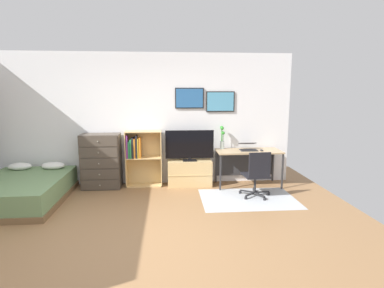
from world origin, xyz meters
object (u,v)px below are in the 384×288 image
(bookshelf, at_px, (140,154))
(television, at_px, (190,145))
(dresser, at_px, (101,161))
(laptop, at_px, (248,147))
(bamboo_vase, at_px, (222,138))
(bed, at_px, (22,190))
(computer_mouse, at_px, (262,150))
(office_chair, at_px, (257,173))
(tv_stand, at_px, (190,173))
(desk, at_px, (247,156))

(bookshelf, relative_size, television, 1.16)
(dresser, height_order, laptop, dresser)
(laptop, height_order, bamboo_vase, bamboo_vase)
(dresser, distance_m, television, 1.80)
(bed, bearing_deg, computer_mouse, 6.51)
(office_chair, bearing_deg, bamboo_vase, 112.23)
(bookshelf, bearing_deg, tv_stand, -3.13)
(office_chair, xyz_separation_m, bamboo_vase, (-0.48, 0.95, 0.51))
(bookshelf, xyz_separation_m, desk, (2.20, -0.08, -0.05))
(bookshelf, xyz_separation_m, laptop, (2.20, -0.11, 0.14))
(bookshelf, distance_m, computer_mouse, 2.46)
(dresser, bearing_deg, bookshelf, 5.24)
(bed, height_order, tv_stand, bed)
(laptop, height_order, computer_mouse, laptop)
(laptop, bearing_deg, desk, 81.11)
(laptop, distance_m, bamboo_vase, 0.56)
(television, distance_m, computer_mouse, 1.45)
(laptop, bearing_deg, bookshelf, 176.79)
(tv_stand, xyz_separation_m, bamboo_vase, (0.69, 0.11, 0.70))
(desk, height_order, office_chair, office_chair)
(bookshelf, distance_m, laptop, 2.21)
(desk, height_order, computer_mouse, computer_mouse)
(television, height_order, bamboo_vase, bamboo_vase)
(bookshelf, bearing_deg, bed, -157.63)
(bookshelf, distance_m, office_chair, 2.36)
(dresser, distance_m, office_chair, 3.06)
(dresser, height_order, desk, dresser)
(desk, distance_m, bamboo_vase, 0.64)
(bookshelf, relative_size, laptop, 3.02)
(dresser, relative_size, tv_stand, 1.22)
(bed, relative_size, computer_mouse, 18.72)
(television, relative_size, desk, 0.75)
(dresser, xyz_separation_m, bookshelf, (0.76, 0.07, 0.11))
(bed, relative_size, tv_stand, 2.17)
(television, bearing_deg, bed, -166.11)
(office_chair, distance_m, bamboo_vase, 1.18)
(bookshelf, height_order, bamboo_vase, bamboo_vase)
(television, xyz_separation_m, laptop, (1.19, -0.04, -0.04))
(office_chair, bearing_deg, dresser, 159.70)
(television, bearing_deg, desk, -0.18)
(bookshelf, bearing_deg, desk, -2.11)
(television, bearing_deg, bamboo_vase, 10.52)
(bed, relative_size, desk, 1.49)
(television, distance_m, laptop, 1.19)
(tv_stand, xyz_separation_m, laptop, (1.19, -0.06, 0.54))
(desk, distance_m, office_chair, 0.84)
(bed, bearing_deg, dresser, 30.72)
(bamboo_vase, bearing_deg, bed, -166.73)
(computer_mouse, bearing_deg, bamboo_vase, 157.70)
(television, xyz_separation_m, office_chair, (1.17, -0.83, -0.38))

